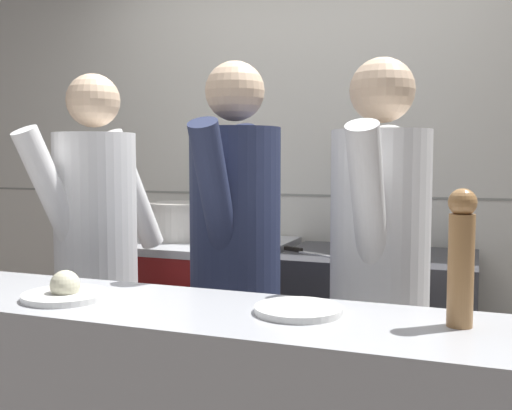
{
  "coord_description": "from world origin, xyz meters",
  "views": [
    {
      "loc": [
        0.92,
        -1.77,
        1.36
      ],
      "look_at": [
        -0.01,
        0.73,
        1.15
      ],
      "focal_mm": 42.0,
      "sensor_mm": 36.0,
      "label": 1
    }
  ],
  "objects_px": {
    "plated_dish_dessert": "(298,310)",
    "pepper_mill": "(461,255)",
    "chefs_knife": "(305,252)",
    "mixing_bowl_steel": "(374,244)",
    "chef_head_cook": "(96,252)",
    "chef_line": "(379,275)",
    "stock_pot": "(180,220)",
    "chef_sous": "(235,260)",
    "plated_dish_appetiser": "(65,292)",
    "oven_range": "(195,323)"
  },
  "relations": [
    {
      "from": "plated_dish_dessert",
      "to": "chef_line",
      "type": "bearing_deg",
      "value": 79.3
    },
    {
      "from": "pepper_mill",
      "to": "chefs_knife",
      "type": "bearing_deg",
      "value": 120.24
    },
    {
      "from": "pepper_mill",
      "to": "chef_head_cook",
      "type": "relative_size",
      "value": 0.2
    },
    {
      "from": "mixing_bowl_steel",
      "to": "chefs_knife",
      "type": "xyz_separation_m",
      "value": [
        -0.31,
        -0.13,
        -0.03
      ]
    },
    {
      "from": "pepper_mill",
      "to": "chef_line",
      "type": "height_order",
      "value": "chef_line"
    },
    {
      "from": "chef_sous",
      "to": "chef_line",
      "type": "height_order",
      "value": "chef_sous"
    },
    {
      "from": "stock_pot",
      "to": "mixing_bowl_steel",
      "type": "relative_size",
      "value": 1.41
    },
    {
      "from": "chefs_knife",
      "to": "plated_dish_dessert",
      "type": "height_order",
      "value": "plated_dish_dessert"
    },
    {
      "from": "chef_sous",
      "to": "chef_line",
      "type": "xyz_separation_m",
      "value": [
        0.56,
        -0.02,
        -0.01
      ]
    },
    {
      "from": "chef_line",
      "to": "plated_dish_appetiser",
      "type": "bearing_deg",
      "value": -137.17
    },
    {
      "from": "plated_dish_appetiser",
      "to": "chef_head_cook",
      "type": "bearing_deg",
      "value": 119.52
    },
    {
      "from": "plated_dish_dessert",
      "to": "chef_sous",
      "type": "xyz_separation_m",
      "value": [
        -0.44,
        0.64,
        0.0
      ]
    },
    {
      "from": "plated_dish_appetiser",
      "to": "oven_range",
      "type": "bearing_deg",
      "value": 102.04
    },
    {
      "from": "mixing_bowl_steel",
      "to": "chefs_knife",
      "type": "height_order",
      "value": "mixing_bowl_steel"
    },
    {
      "from": "plated_dish_dessert",
      "to": "plated_dish_appetiser",
      "type": "bearing_deg",
      "value": -173.21
    },
    {
      "from": "chef_head_cook",
      "to": "chef_line",
      "type": "height_order",
      "value": "chef_head_cook"
    },
    {
      "from": "plated_dish_appetiser",
      "to": "chefs_knife",
      "type": "bearing_deg",
      "value": 76.61
    },
    {
      "from": "stock_pot",
      "to": "chefs_knife",
      "type": "distance_m",
      "value": 0.76
    },
    {
      "from": "oven_range",
      "to": "stock_pot",
      "type": "bearing_deg",
      "value": 166.3
    },
    {
      "from": "plated_dish_dessert",
      "to": "chef_head_cook",
      "type": "height_order",
      "value": "chef_head_cook"
    },
    {
      "from": "chefs_knife",
      "to": "plated_dish_appetiser",
      "type": "distance_m",
      "value": 1.43
    },
    {
      "from": "chef_sous",
      "to": "chef_line",
      "type": "distance_m",
      "value": 0.56
    },
    {
      "from": "mixing_bowl_steel",
      "to": "chef_line",
      "type": "height_order",
      "value": "chef_line"
    },
    {
      "from": "chef_head_cook",
      "to": "chef_line",
      "type": "bearing_deg",
      "value": 15.23
    },
    {
      "from": "oven_range",
      "to": "chef_line",
      "type": "relative_size",
      "value": 0.59
    },
    {
      "from": "plated_dish_appetiser",
      "to": "chef_sous",
      "type": "bearing_deg",
      "value": 71.85
    },
    {
      "from": "chef_line",
      "to": "chefs_knife",
      "type": "bearing_deg",
      "value": 125.73
    },
    {
      "from": "stock_pot",
      "to": "plated_dish_dessert",
      "type": "height_order",
      "value": "stock_pot"
    },
    {
      "from": "chefs_knife",
      "to": "plated_dish_appetiser",
      "type": "relative_size",
      "value": 1.26
    },
    {
      "from": "stock_pot",
      "to": "pepper_mill",
      "type": "bearing_deg",
      "value": -43.22
    },
    {
      "from": "pepper_mill",
      "to": "chef_line",
      "type": "relative_size",
      "value": 0.2
    },
    {
      "from": "pepper_mill",
      "to": "chef_sous",
      "type": "xyz_separation_m",
      "value": [
        -0.85,
        0.62,
        -0.17
      ]
    },
    {
      "from": "mixing_bowl_steel",
      "to": "chef_line",
      "type": "distance_m",
      "value": 0.84
    },
    {
      "from": "stock_pot",
      "to": "mixing_bowl_steel",
      "type": "bearing_deg",
      "value": 1.03
    },
    {
      "from": "mixing_bowl_steel",
      "to": "pepper_mill",
      "type": "height_order",
      "value": "pepper_mill"
    },
    {
      "from": "plated_dish_dessert",
      "to": "pepper_mill",
      "type": "relative_size",
      "value": 0.7
    },
    {
      "from": "plated_dish_appetiser",
      "to": "chef_line",
      "type": "distance_m",
      "value": 1.06
    },
    {
      "from": "plated_dish_appetiser",
      "to": "plated_dish_dessert",
      "type": "relative_size",
      "value": 1.05
    },
    {
      "from": "chef_head_cook",
      "to": "chef_sous",
      "type": "height_order",
      "value": "chef_sous"
    },
    {
      "from": "stock_pot",
      "to": "chef_line",
      "type": "bearing_deg",
      "value": -33.61
    },
    {
      "from": "chefs_knife",
      "to": "plated_dish_dessert",
      "type": "xyz_separation_m",
      "value": [
        0.35,
        -1.31,
        0.06
      ]
    },
    {
      "from": "stock_pot",
      "to": "chefs_knife",
      "type": "relative_size",
      "value": 1.15
    },
    {
      "from": "stock_pot",
      "to": "chef_sous",
      "type": "distance_m",
      "value": 1.01
    },
    {
      "from": "pepper_mill",
      "to": "chef_sous",
      "type": "relative_size",
      "value": 0.19
    },
    {
      "from": "mixing_bowl_steel",
      "to": "chef_sous",
      "type": "height_order",
      "value": "chef_sous"
    },
    {
      "from": "oven_range",
      "to": "mixing_bowl_steel",
      "type": "bearing_deg",
      "value": 2.52
    },
    {
      "from": "plated_dish_dessert",
      "to": "chef_sous",
      "type": "height_order",
      "value": "chef_sous"
    },
    {
      "from": "chef_sous",
      "to": "chef_line",
      "type": "relative_size",
      "value": 1.01
    },
    {
      "from": "mixing_bowl_steel",
      "to": "plated_dish_appetiser",
      "type": "distance_m",
      "value": 1.65
    },
    {
      "from": "plated_dish_dessert",
      "to": "chef_sous",
      "type": "bearing_deg",
      "value": 124.7
    }
  ]
}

